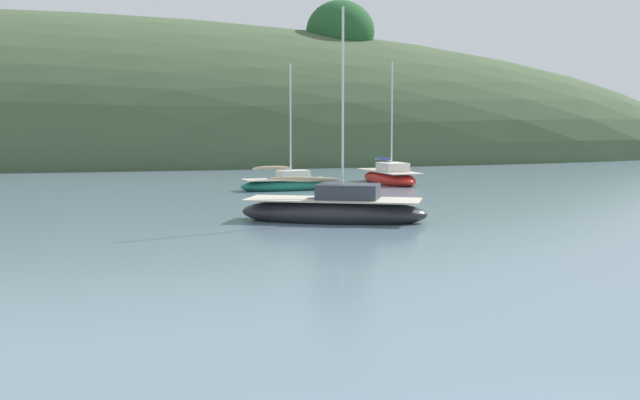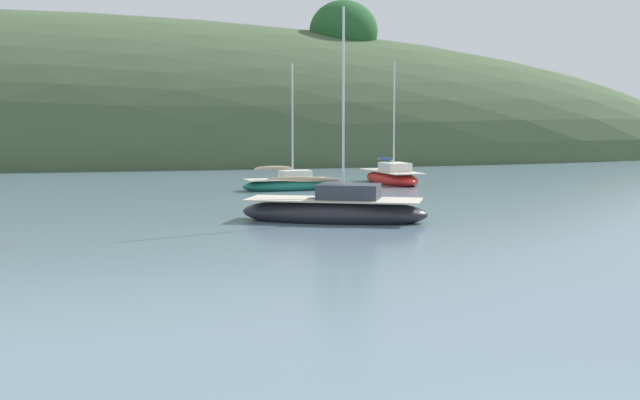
# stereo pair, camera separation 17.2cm
# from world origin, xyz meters

# --- Properties ---
(sailboat_red_portside) EXTENTS (7.74, 4.96, 8.51)m
(sailboat_red_portside) POSITION_xyz_m (1.23, 23.63, 0.44)
(sailboat_red_portside) COLOR #232328
(sailboat_red_portside) RESTS_ON ground
(sailboat_teal_outer) EXTENTS (5.42, 2.58, 7.18)m
(sailboat_teal_outer) POSITION_xyz_m (1.41, 38.21, 0.34)
(sailboat_teal_outer) COLOR #196B56
(sailboat_teal_outer) RESTS_ON ground
(sailboat_navy_dinghy) EXTENTS (3.00, 6.63, 7.61)m
(sailboat_navy_dinghy) POSITION_xyz_m (8.26, 41.79, 0.39)
(sailboat_navy_dinghy) COLOR red
(sailboat_navy_dinghy) RESTS_ON ground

